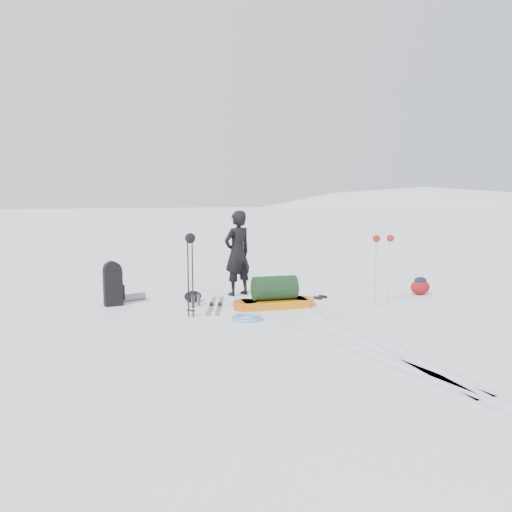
# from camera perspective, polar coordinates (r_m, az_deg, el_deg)

# --- Properties ---
(ground) EXTENTS (200.00, 200.00, 0.00)m
(ground) POSITION_cam_1_polar(r_m,az_deg,el_deg) (9.42, -0.40, -5.94)
(ground) COLOR white
(ground) RESTS_ON ground
(snow_hill_backdrop) EXTENTS (359.50, 192.00, 162.45)m
(snow_hill_backdrop) POSITION_cam_1_polar(r_m,az_deg,el_deg) (134.20, 10.03, -25.49)
(snow_hill_backdrop) COLOR white
(snow_hill_backdrop) RESTS_ON ground
(ski_tracks) EXTENTS (3.38, 17.97, 0.01)m
(ski_tracks) POSITION_cam_1_polar(r_m,az_deg,el_deg) (10.45, 0.66, -4.67)
(ski_tracks) COLOR silver
(ski_tracks) RESTS_ON ground
(skier) EXTENTS (0.75, 0.59, 1.80)m
(skier) POSITION_cam_1_polar(r_m,az_deg,el_deg) (10.51, -2.13, 0.32)
(skier) COLOR black
(skier) RESTS_ON ground
(pulk_sled) EXTENTS (1.62, 0.70, 0.60)m
(pulk_sled) POSITION_cam_1_polar(r_m,az_deg,el_deg) (9.40, 2.13, -4.54)
(pulk_sled) COLOR #C9740B
(pulk_sled) RESTS_ON ground
(expedition_rucksack) EXTENTS (0.87, 0.56, 0.85)m
(expedition_rucksack) POSITION_cam_1_polar(r_m,az_deg,el_deg) (9.99, -15.75, -3.17)
(expedition_rucksack) COLOR black
(expedition_rucksack) RESTS_ON ground
(ski_poles_black) EXTENTS (0.18, 0.18, 1.46)m
(ski_poles_black) POSITION_cam_1_polar(r_m,az_deg,el_deg) (8.62, -7.53, 0.87)
(ski_poles_black) COLOR black
(ski_poles_black) RESTS_ON ground
(ski_poles_silver) EXTENTS (0.43, 0.18, 1.37)m
(ski_poles_silver) POSITION_cam_1_polar(r_m,az_deg,el_deg) (9.73, 14.34, 1.07)
(ski_poles_silver) COLOR #B1B4B8
(ski_poles_silver) RESTS_ON ground
(touring_skis_grey) EXTENTS (0.88, 1.56, 0.06)m
(touring_skis_grey) POSITION_cam_1_polar(r_m,az_deg,el_deg) (9.62, -4.65, -5.63)
(touring_skis_grey) COLOR gray
(touring_skis_grey) RESTS_ON ground
(touring_skis_white) EXTENTS (0.91, 1.75, 0.07)m
(touring_skis_white) POSITION_cam_1_polar(r_m,az_deg,el_deg) (10.29, 7.36, -4.84)
(touring_skis_white) COLOR silver
(touring_skis_white) RESTS_ON ground
(rope_coil) EXTENTS (0.59, 0.59, 0.06)m
(rope_coil) POSITION_cam_1_polar(r_m,az_deg,el_deg) (8.55, -1.05, -7.02)
(rope_coil) COLOR #5EAAE5
(rope_coil) RESTS_ON ground
(small_daypack) EXTENTS (0.55, 0.53, 0.38)m
(small_daypack) POSITION_cam_1_polar(r_m,az_deg,el_deg) (11.24, 18.25, -3.27)
(small_daypack) COLOR maroon
(small_daypack) RESTS_ON ground
(thermos_pair) EXTENTS (0.22, 0.20, 0.26)m
(thermos_pair) POSITION_cam_1_polar(r_m,az_deg,el_deg) (9.59, -6.90, -5.01)
(thermos_pair) COLOR slate
(thermos_pair) RESTS_ON ground
(stuff_sack) EXTENTS (0.42, 0.37, 0.22)m
(stuff_sack) POSITION_cam_1_polar(r_m,az_deg,el_deg) (10.02, -7.23, -4.59)
(stuff_sack) COLOR black
(stuff_sack) RESTS_ON ground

